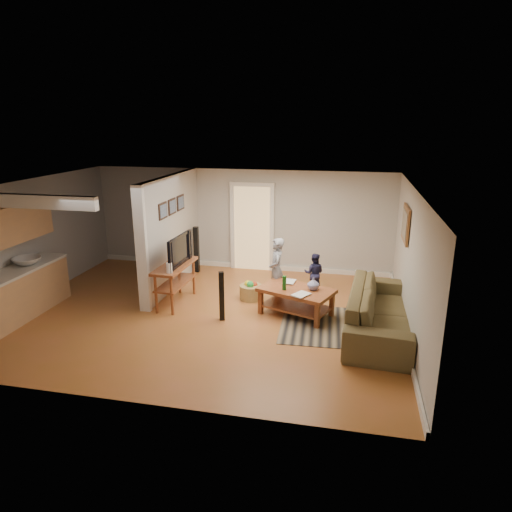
{
  "coord_description": "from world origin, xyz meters",
  "views": [
    {
      "loc": [
        2.67,
        -7.85,
        3.64
      ],
      "look_at": [
        0.92,
        0.47,
        1.1
      ],
      "focal_mm": 32.0,
      "sensor_mm": 36.0,
      "label": 1
    }
  ],
  "objects_px": {
    "speaker_left": "(222,296)",
    "child": "(276,300)",
    "toy_basket": "(251,291)",
    "sofa": "(379,332)",
    "coffee_table": "(297,295)",
    "speaker_right": "(196,250)",
    "tv_console": "(175,268)",
    "toddler": "(313,293)"
  },
  "relations": [
    {
      "from": "toy_basket",
      "to": "sofa",
      "type": "bearing_deg",
      "value": -21.93
    },
    {
      "from": "speaker_right",
      "to": "toy_basket",
      "type": "distance_m",
      "value": 2.31
    },
    {
      "from": "sofa",
      "to": "speaker_left",
      "type": "relative_size",
      "value": 2.89
    },
    {
      "from": "tv_console",
      "to": "child",
      "type": "bearing_deg",
      "value": 18.12
    },
    {
      "from": "toy_basket",
      "to": "toddler",
      "type": "relative_size",
      "value": 0.53
    },
    {
      "from": "coffee_table",
      "to": "speaker_left",
      "type": "distance_m",
      "value": 1.46
    },
    {
      "from": "speaker_left",
      "to": "toddler",
      "type": "distance_m",
      "value": 2.42
    },
    {
      "from": "speaker_left",
      "to": "child",
      "type": "relative_size",
      "value": 0.71
    },
    {
      "from": "sofa",
      "to": "coffee_table",
      "type": "distance_m",
      "value": 1.65
    },
    {
      "from": "coffee_table",
      "to": "toy_basket",
      "type": "bearing_deg",
      "value": 149.99
    },
    {
      "from": "speaker_right",
      "to": "sofa",
      "type": "bearing_deg",
      "value": -30.9
    },
    {
      "from": "toy_basket",
      "to": "toddler",
      "type": "height_order",
      "value": "toddler"
    },
    {
      "from": "speaker_left",
      "to": "child",
      "type": "distance_m",
      "value": 1.52
    },
    {
      "from": "speaker_left",
      "to": "sofa",
      "type": "bearing_deg",
      "value": -18.45
    },
    {
      "from": "speaker_left",
      "to": "child",
      "type": "height_order",
      "value": "speaker_left"
    },
    {
      "from": "speaker_left",
      "to": "speaker_right",
      "type": "distance_m",
      "value": 2.98
    },
    {
      "from": "speaker_right",
      "to": "child",
      "type": "relative_size",
      "value": 0.85
    },
    {
      "from": "speaker_left",
      "to": "toddler",
      "type": "bearing_deg",
      "value": 28.25
    },
    {
      "from": "child",
      "to": "toddler",
      "type": "distance_m",
      "value": 0.95
    },
    {
      "from": "tv_console",
      "to": "speaker_left",
      "type": "height_order",
      "value": "tv_console"
    },
    {
      "from": "sofa",
      "to": "coffee_table",
      "type": "bearing_deg",
      "value": 78.79
    },
    {
      "from": "sofa",
      "to": "tv_console",
      "type": "height_order",
      "value": "tv_console"
    },
    {
      "from": "speaker_right",
      "to": "child",
      "type": "height_order",
      "value": "speaker_right"
    },
    {
      "from": "tv_console",
      "to": "speaker_left",
      "type": "bearing_deg",
      "value": -25.49
    },
    {
      "from": "toy_basket",
      "to": "toddler",
      "type": "bearing_deg",
      "value": 26.99
    },
    {
      "from": "coffee_table",
      "to": "toy_basket",
      "type": "height_order",
      "value": "coffee_table"
    },
    {
      "from": "tv_console",
      "to": "speaker_right",
      "type": "distance_m",
      "value": 2.07
    },
    {
      "from": "speaker_right",
      "to": "child",
      "type": "bearing_deg",
      "value": -33.48
    },
    {
      "from": "coffee_table",
      "to": "toddler",
      "type": "height_order",
      "value": "coffee_table"
    },
    {
      "from": "speaker_right",
      "to": "toddler",
      "type": "height_order",
      "value": "speaker_right"
    },
    {
      "from": "sofa",
      "to": "child",
      "type": "xyz_separation_m",
      "value": [
        -2.05,
        1.08,
        0.0
      ]
    },
    {
      "from": "sofa",
      "to": "speaker_left",
      "type": "distance_m",
      "value": 2.94
    },
    {
      "from": "coffee_table",
      "to": "toddler",
      "type": "relative_size",
      "value": 1.75
    },
    {
      "from": "speaker_left",
      "to": "toy_basket",
      "type": "relative_size",
      "value": 2.01
    },
    {
      "from": "sofa",
      "to": "speaker_right",
      "type": "relative_size",
      "value": 2.41
    },
    {
      "from": "toy_basket",
      "to": "child",
      "type": "xyz_separation_m",
      "value": [
        0.54,
        0.03,
        -0.17
      ]
    },
    {
      "from": "toy_basket",
      "to": "toddler",
      "type": "distance_m",
      "value": 1.43
    },
    {
      "from": "tv_console",
      "to": "toddler",
      "type": "relative_size",
      "value": 1.5
    },
    {
      "from": "speaker_right",
      "to": "toddler",
      "type": "distance_m",
      "value": 3.15
    },
    {
      "from": "toddler",
      "to": "sofa",
      "type": "bearing_deg",
      "value": 129.8
    },
    {
      "from": "child",
      "to": "sofa",
      "type": "bearing_deg",
      "value": 50.91
    },
    {
      "from": "coffee_table",
      "to": "child",
      "type": "height_order",
      "value": "coffee_table"
    }
  ]
}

